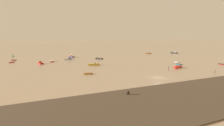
{
  "coord_description": "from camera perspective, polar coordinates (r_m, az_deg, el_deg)",
  "views": [
    {
      "loc": [
        -37.52,
        -46.95,
        13.4
      ],
      "look_at": [
        -2.43,
        29.04,
        0.77
      ],
      "focal_mm": 30.76,
      "sensor_mm": 36.0,
      "label": 1
    }
  ],
  "objects": [
    {
      "name": "ground_plane",
      "position": [
        61.58,
        13.54,
        -4.23
      ],
      "size": [
        800.0,
        800.0,
        0.0
      ],
      "primitive_type": "plane",
      "color": "tan"
    },
    {
      "name": "motorboat_moored_4",
      "position": [
        93.73,
        -20.56,
        -0.03
      ],
      "size": [
        2.54,
        4.69,
        1.69
      ],
      "rotation": [
        0.0,
        0.0,
        1.81
      ],
      "color": "red",
      "rests_on": "ground"
    },
    {
      "name": "motorboat_moored_1",
      "position": [
        104.68,
        -4.15,
        1.32
      ],
      "size": [
        4.18,
        4.32,
        1.53
      ],
      "rotation": [
        0.0,
        0.0,
        2.32
      ],
      "color": "black",
      "rests_on": "ground"
    },
    {
      "name": "rowboat_moored_2",
      "position": [
        89.82,
        19.21,
        -0.4
      ],
      "size": [
        1.77,
        3.34,
        0.5
      ],
      "rotation": [
        0.0,
        0.0,
        4.94
      ],
      "color": "#197084",
      "rests_on": "ground"
    },
    {
      "name": "channel_buoy",
      "position": [
        130.41,
        -27.37,
        1.92
      ],
      "size": [
        0.9,
        0.9,
        2.3
      ],
      "color": "#198C2D",
      "rests_on": "ground"
    },
    {
      "name": "rowboat_moored_3",
      "position": [
        102.81,
        -27.69,
        0.17
      ],
      "size": [
        2.95,
        2.35,
        0.45
      ],
      "rotation": [
        0.0,
        0.0,
        3.7
      ],
      "color": "red",
      "rests_on": "ground"
    },
    {
      "name": "motorboat_moored_2",
      "position": [
        80.89,
        18.83,
        -1.25
      ],
      "size": [
        5.43,
        3.89,
        1.77
      ],
      "rotation": [
        0.0,
        0.0,
        3.6
      ],
      "color": "red",
      "rests_on": "ground"
    },
    {
      "name": "sailboat_moored_0",
      "position": [
        114.55,
        -11.93,
        1.83
      ],
      "size": [
        3.56,
        6.58,
        7.05
      ],
      "rotation": [
        0.0,
        0.0,
        1.84
      ],
      "color": "navy",
      "rests_on": "ground"
    },
    {
      "name": "mudflat_shore",
      "position": [
        44.92,
        21.92,
        -9.27
      ],
      "size": [
        312.7,
        20.98,
        0.22
      ],
      "primitive_type": "cube",
      "color": "#4C3D2D",
      "rests_on": "ground"
    },
    {
      "name": "mooring_post_near",
      "position": [
        74.96,
        16.43,
        -1.43
      ],
      "size": [
        0.22,
        0.22,
        1.93
      ],
      "color": "#463323",
      "rests_on": "ground"
    },
    {
      "name": "rowboat_moored_1",
      "position": [
        98.53,
        29.8,
        -0.3
      ],
      "size": [
        2.31,
        3.17,
        0.48
      ],
      "rotation": [
        0.0,
        0.0,
        2.04
      ],
      "color": "red",
      "rests_on": "ground"
    },
    {
      "name": "rowboat_moored_0",
      "position": [
        65.28,
        -7.07,
        -3.2
      ],
      "size": [
        3.72,
        2.11,
        0.56
      ],
      "rotation": [
        0.0,
        0.0,
        2.87
      ],
      "color": "gold",
      "rests_on": "ground"
    },
    {
      "name": "rowboat_moored_7",
      "position": [
        96.77,
        18.66,
        0.24
      ],
      "size": [
        1.29,
        3.08,
        0.47
      ],
      "rotation": [
        0.0,
        0.0,
        4.62
      ],
      "color": "gray",
      "rests_on": "ground"
    },
    {
      "name": "mooring_post_left",
      "position": [
        75.86,
        28.25,
        -2.14
      ],
      "size": [
        0.22,
        0.22,
        1.46
      ],
      "color": "#493323",
      "rests_on": "ground"
    },
    {
      "name": "rowboat_moored_4",
      "position": [
        98.87,
        -17.48,
        0.51
      ],
      "size": [
        2.79,
        4.95,
        0.74
      ],
      "rotation": [
        0.0,
        0.0,
        1.3
      ],
      "color": "red",
      "rests_on": "ground"
    },
    {
      "name": "motorboat_moored_0",
      "position": [
        143.26,
        18.28,
        2.9
      ],
      "size": [
        4.71,
        5.34,
        2.02
      ],
      "rotation": [
        0.0,
        0.0,
        5.37
      ],
      "color": "black",
      "rests_on": "ground"
    },
    {
      "name": "rowboat_moored_5",
      "position": [
        135.38,
        10.7,
        2.83
      ],
      "size": [
        4.5,
        4.08,
        0.72
      ],
      "rotation": [
        0.0,
        0.0,
        5.6
      ],
      "color": "orange",
      "rests_on": "ground"
    },
    {
      "name": "tidal_rock_right",
      "position": [
        43.06,
        4.75,
        -8.76
      ],
      "size": [
        0.74,
        0.74,
        0.74
      ],
      "primitive_type": "sphere",
      "color": "#2D2116",
      "rests_on": "mudflat_shore"
    },
    {
      "name": "rowboat_moored_6",
      "position": [
        110.68,
        -27.23,
        0.75
      ],
      "size": [
        3.34,
        3.22,
        0.55
      ],
      "rotation": [
        0.0,
        0.0,
        2.4
      ],
      "color": "red",
      "rests_on": "ground"
    },
    {
      "name": "motorboat_moored_5",
      "position": [
        84.03,
        -5.01,
        -0.46
      ],
      "size": [
        5.53,
        3.06,
        1.8
      ],
      "rotation": [
        0.0,
        0.0,
        6.03
      ],
      "color": "gold",
      "rests_on": "ground"
    },
    {
      "name": "motorboat_moored_6",
      "position": [
        103.25,
        -12.56,
        1.05
      ],
      "size": [
        4.18,
        3.48,
        1.56
      ],
      "rotation": [
        0.0,
        0.0,
        5.68
      ],
      "color": "gray",
      "rests_on": "ground"
    }
  ]
}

